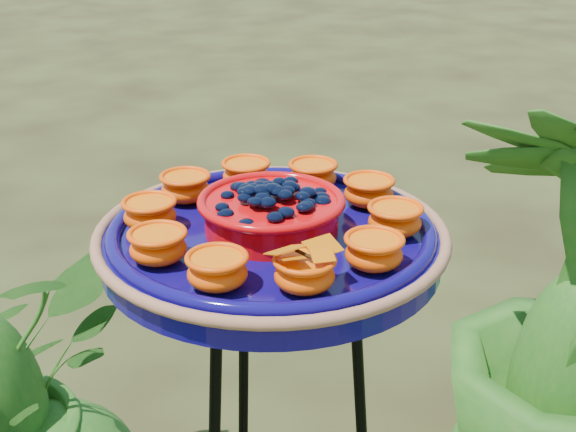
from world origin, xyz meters
The scene contains 1 object.
feeder_dish centered at (-0.10, 0.11, 1.02)m, with size 0.57×0.57×0.12m.
Camera 1 is at (-0.30, -0.93, 1.52)m, focal length 50.00 mm.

